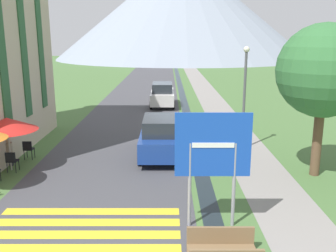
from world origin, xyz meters
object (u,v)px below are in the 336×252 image
cafe_chair_middle (12,160)px  streetlamp (245,89)px  road_sign (213,153)px  cafe_umbrella_middle_red (8,124)px  cafe_chair_far_right (29,148)px  person_seated_near (9,150)px  tree_by_path (324,71)px  parked_car_far (163,94)px  parked_car_near (162,137)px

cafe_chair_middle → streetlamp: size_ratio=0.17×
road_sign → cafe_umbrella_middle_red: road_sign is taller
road_sign → cafe_chair_middle: (-7.46, 4.36, -1.66)m
road_sign → cafe_umbrella_middle_red: (-7.60, 4.59, -0.25)m
cafe_chair_far_right → streetlamp: bearing=-11.5°
road_sign → person_seated_near: size_ratio=2.75×
cafe_umbrella_middle_red → streetlamp: bearing=16.6°
person_seated_near → tree_by_path: bearing=-5.0°
parked_car_far → cafe_umbrella_middle_red: 15.59m
streetlamp → cafe_umbrella_middle_red: bearing=-163.4°
parked_car_near → cafe_chair_far_right: parked_car_near is taller
cafe_chair_middle → cafe_umbrella_middle_red: cafe_umbrella_middle_red is taller
road_sign → cafe_chair_far_right: 9.63m
cafe_chair_far_right → cafe_umbrella_middle_red: (-0.22, -1.37, 1.41)m
cafe_chair_middle → streetlamp: 10.59m
parked_car_near → tree_by_path: tree_by_path is taller
tree_by_path → parked_car_far: bearing=112.5°
cafe_umbrella_middle_red → tree_by_path: tree_by_path is taller
parked_car_far → tree_by_path: size_ratio=0.78×
cafe_umbrella_middle_red → tree_by_path: size_ratio=0.41×
parked_car_near → person_seated_near: size_ratio=3.56×
cafe_umbrella_middle_red → person_seated_near: 1.41m
road_sign → parked_car_far: 19.08m
parked_car_far → tree_by_path: bearing=-67.5°
cafe_umbrella_middle_red → streetlamp: (9.95, 2.97, 0.98)m
road_sign → cafe_chair_middle: road_sign is taller
road_sign → person_seated_near: road_sign is taller
cafe_chair_far_right → tree_by_path: (11.90, -1.89, 3.54)m
person_seated_near → road_sign: bearing=-33.1°
road_sign → tree_by_path: (4.52, 4.07, 1.87)m
road_sign → person_seated_near: bearing=146.9°
parked_car_far → streetlamp: size_ratio=0.93×
person_seated_near → tree_by_path: (12.42, -1.09, 3.38)m
cafe_umbrella_middle_red → parked_car_near: bearing=16.9°
parked_car_far → cafe_chair_far_right: size_ratio=5.30×
cafe_chair_middle → cafe_umbrella_middle_red: 1.44m
parked_car_near → tree_by_path: size_ratio=0.74×
cafe_chair_far_right → person_seated_near: person_seated_near is taller
parked_car_near → streetlamp: size_ratio=0.88×
person_seated_near → parked_car_near: bearing=11.3°
road_sign → cafe_chair_far_right: (-7.38, 5.96, -1.66)m
cafe_chair_far_right → cafe_umbrella_middle_red: bearing=-119.9°
cafe_chair_far_right → streetlamp: (9.73, 1.60, 2.39)m
parked_car_far → streetlamp: streetlamp is taller
cafe_umbrella_middle_red → road_sign: bearing=-31.1°
road_sign → parked_car_near: size_ratio=0.77×
parked_car_far → tree_by_path: 16.43m
parked_car_near → road_sign: bearing=-76.8°
parked_car_far → streetlamp: (4.01, -11.40, 1.99)m
parked_car_near → parked_car_far: 12.53m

